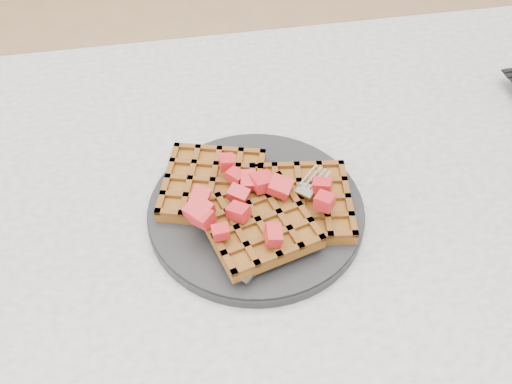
% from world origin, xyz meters
% --- Properties ---
extents(table, '(1.20, 0.80, 0.75)m').
position_xyz_m(table, '(0.00, 0.00, 0.64)').
color(table, beige).
rests_on(table, ground).
extents(plate, '(0.25, 0.25, 0.02)m').
position_xyz_m(plate, '(-0.14, 0.02, 0.76)').
color(plate, black).
rests_on(plate, table).
extents(waffles, '(0.23, 0.21, 0.03)m').
position_xyz_m(waffles, '(-0.14, 0.01, 0.78)').
color(waffles, brown).
rests_on(waffles, plate).
extents(strawberry_pile, '(0.15, 0.15, 0.02)m').
position_xyz_m(strawberry_pile, '(-0.14, 0.02, 0.80)').
color(strawberry_pile, '#9A030A').
rests_on(strawberry_pile, waffles).
extents(fork, '(0.14, 0.15, 0.02)m').
position_xyz_m(fork, '(-0.11, -0.02, 0.77)').
color(fork, silver).
rests_on(fork, plate).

